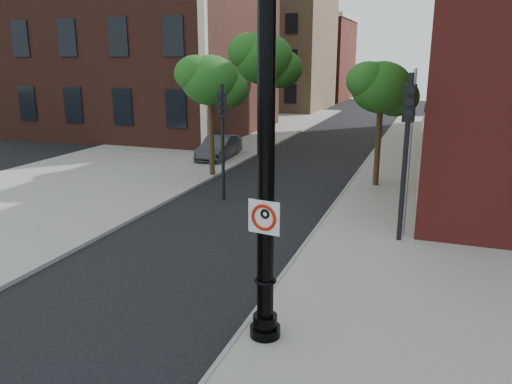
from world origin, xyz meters
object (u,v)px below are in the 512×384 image
at_px(traffic_signal_left, 222,123).
at_px(traffic_signal_right, 407,132).
at_px(parked_car, 219,148).
at_px(no_parking_sign, 264,217).
at_px(lamppost, 266,178).

xyz_separation_m(traffic_signal_left, traffic_signal_right, (6.74, -2.54, 0.36)).
bearing_deg(parked_car, traffic_signal_right, -47.75).
distance_m(no_parking_sign, parked_car, 18.37).
height_order(lamppost, parked_car, lamppost).
distance_m(no_parking_sign, traffic_signal_left, 10.23).
height_order(parked_car, traffic_signal_right, traffic_signal_right).
relative_size(lamppost, traffic_signal_left, 1.60).
height_order(traffic_signal_left, traffic_signal_right, traffic_signal_right).
height_order(parked_car, traffic_signal_left, traffic_signal_left).
xyz_separation_m(parked_car, traffic_signal_right, (10.15, -9.84, 2.68)).
relative_size(lamppost, traffic_signal_right, 1.43).
bearing_deg(parked_car, lamppost, -66.96).
bearing_deg(parked_car, traffic_signal_left, -68.61).
relative_size(no_parking_sign, parked_car, 0.16).
bearing_deg(traffic_signal_right, parked_car, 142.88).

